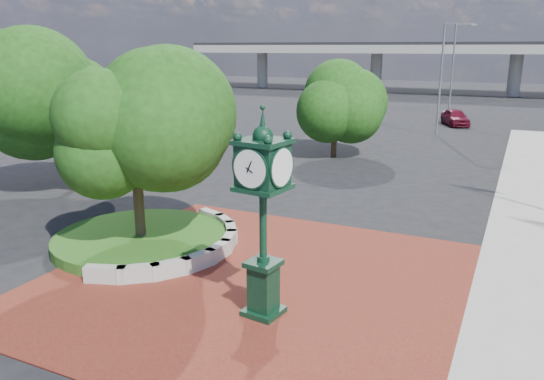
{
  "coord_description": "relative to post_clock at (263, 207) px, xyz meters",
  "views": [
    {
      "loc": [
        6.84,
        -14.03,
        6.84
      ],
      "look_at": [
        -0.55,
        1.5,
        2.18
      ],
      "focal_mm": 35.0,
      "sensor_mm": 36.0,
      "label": 1
    }
  ],
  "objects": [
    {
      "name": "ground",
      "position": [
        -1.21,
        2.72,
        -2.98
      ],
      "size": [
        200.0,
        200.0,
        0.0
      ],
      "primitive_type": "plane",
      "color": "black",
      "rests_on": "ground"
    },
    {
      "name": "tree_street",
      "position": [
        -5.21,
        20.72,
        0.26
      ],
      "size": [
        4.4,
        4.4,
        5.45
      ],
      "color": "#38281C",
      "rests_on": "ground"
    },
    {
      "name": "overpass",
      "position": [
        -1.43,
        72.72,
        3.56
      ],
      "size": [
        90.0,
        12.0,
        7.5
      ],
      "color": "#9E9B93",
      "rests_on": "ground"
    },
    {
      "name": "street_lamp_far",
      "position": [
        -1.2,
        45.75,
        2.33
      ],
      "size": [
        1.93,
        0.95,
        9.06
      ],
      "color": "slate",
      "rests_on": "ground"
    },
    {
      "name": "street_lamp_near",
      "position": [
        -0.33,
        32.1,
        2.05
      ],
      "size": [
        1.93,
        0.3,
        8.58
      ],
      "color": "slate",
      "rests_on": "ground"
    },
    {
      "name": "tree_planter",
      "position": [
        -6.21,
        2.72,
        0.74
      ],
      "size": [
        5.2,
        5.2,
        6.33
      ],
      "color": "#38281C",
      "rests_on": "ground"
    },
    {
      "name": "plaza",
      "position": [
        -1.21,
        1.72,
        -2.96
      ],
      "size": [
        12.0,
        12.0,
        0.04
      ],
      "primitive_type": "cube",
      "color": "maroon",
      "rests_on": "ground"
    },
    {
      "name": "tree_northwest",
      "position": [
        -14.21,
        7.72,
        1.14
      ],
      "size": [
        5.6,
        5.6,
        6.93
      ],
      "color": "#38281C",
      "rests_on": "ground"
    },
    {
      "name": "planter_wall",
      "position": [
        -3.92,
        2.72,
        -2.71
      ],
      "size": [
        2.96,
        6.77,
        0.54
      ],
      "color": "#9E9B93",
      "rests_on": "ground"
    },
    {
      "name": "post_clock",
      "position": [
        0.0,
        0.0,
        0.0
      ],
      "size": [
        1.25,
        1.25,
        5.42
      ],
      "color": "black",
      "rests_on": "ground"
    },
    {
      "name": "parked_car",
      "position": [
        0.07,
        38.62,
        -2.25
      ],
      "size": [
        3.3,
        4.65,
        1.47
      ],
      "primitive_type": "imported",
      "rotation": [
        0.0,
        0.0,
        0.41
      ],
      "color": "maroon",
      "rests_on": "ground"
    },
    {
      "name": "grass_bed",
      "position": [
        -6.21,
        2.72,
        -2.78
      ],
      "size": [
        6.1,
        6.1,
        0.4
      ],
      "primitive_type": "cylinder",
      "color": "#184D16",
      "rests_on": "ground"
    }
  ]
}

